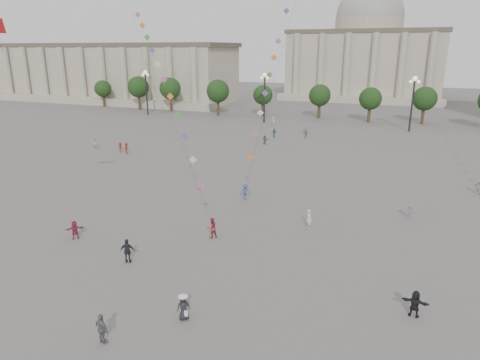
% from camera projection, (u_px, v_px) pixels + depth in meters
% --- Properties ---
extents(ground, '(360.00, 360.00, 0.00)m').
position_uv_depth(ground, '(144.00, 308.00, 26.98)').
color(ground, '#5E5A58').
rests_on(ground, ground).
extents(hall_west, '(84.00, 26.22, 17.20)m').
position_uv_depth(hall_west, '(106.00, 72.00, 134.06)').
color(hall_west, '#A79E8C').
rests_on(hall_west, ground).
extents(hall_central, '(48.30, 34.30, 35.50)m').
position_uv_depth(hall_central, '(366.00, 53.00, 137.86)').
color(hall_central, '#A79E8C').
rests_on(hall_central, ground).
extents(tree_row, '(137.12, 5.12, 8.00)m').
position_uv_depth(tree_row, '(340.00, 97.00, 94.85)').
color(tree_row, '#392C1C').
rests_on(tree_row, ground).
extents(lamp_post_far_west, '(2.00, 0.90, 10.65)m').
position_uv_depth(lamp_post_far_west, '(146.00, 84.00, 102.72)').
color(lamp_post_far_west, '#262628').
rests_on(lamp_post_far_west, ground).
extents(lamp_post_mid_west, '(2.00, 0.90, 10.65)m').
position_uv_depth(lamp_post_mid_west, '(265.00, 89.00, 92.34)').
color(lamp_post_mid_west, '#262628').
rests_on(lamp_post_mid_west, ground).
extents(lamp_post_mid_east, '(2.00, 0.90, 10.65)m').
position_uv_depth(lamp_post_mid_east, '(413.00, 94.00, 81.96)').
color(lamp_post_mid_east, '#262628').
rests_on(lamp_post_mid_east, ground).
extents(person_crowd_0, '(1.04, 0.95, 1.71)m').
position_uv_depth(person_crowd_0, '(274.00, 133.00, 78.26)').
color(person_crowd_0, '#365C7B').
rests_on(person_crowd_0, ground).
extents(person_crowd_1, '(1.04, 0.94, 1.74)m').
position_uv_depth(person_crowd_1, '(95.00, 143.00, 69.78)').
color(person_crowd_1, silver).
rests_on(person_crowd_1, ground).
extents(person_crowd_2, '(1.03, 1.16, 1.56)m').
position_uv_depth(person_crowd_2, '(120.00, 147.00, 67.34)').
color(person_crowd_2, maroon).
rests_on(person_crowd_2, ground).
extents(person_crowd_3, '(1.65, 0.69, 1.73)m').
position_uv_depth(person_crowd_3, '(415.00, 304.00, 25.93)').
color(person_crowd_3, black).
rests_on(person_crowd_3, ground).
extents(person_crowd_4, '(1.09, 1.59, 1.65)m').
position_uv_depth(person_crowd_4, '(306.00, 129.00, 82.01)').
color(person_crowd_4, silver).
rests_on(person_crowd_4, ground).
extents(person_crowd_6, '(1.07, 0.73, 1.53)m').
position_uv_depth(person_crowd_6, '(410.00, 211.00, 40.87)').
color(person_crowd_6, slate).
rests_on(person_crowd_6, ground).
extents(person_crowd_7, '(1.49, 1.35, 1.65)m').
position_uv_depth(person_crowd_7, '(480.00, 187.00, 47.84)').
color(person_crowd_7, silver).
rests_on(person_crowd_7, ground).
extents(person_crowd_10, '(0.77, 0.79, 1.83)m').
position_uv_depth(person_crowd_10, '(273.00, 120.00, 91.50)').
color(person_crowd_10, silver).
rests_on(person_crowd_10, ground).
extents(person_crowd_12, '(1.53, 1.10, 1.59)m').
position_uv_depth(person_crowd_12, '(265.00, 140.00, 72.84)').
color(person_crowd_12, slate).
rests_on(person_crowd_12, ground).
extents(person_crowd_13, '(0.79, 0.76, 1.83)m').
position_uv_depth(person_crowd_13, '(309.00, 219.00, 38.67)').
color(person_crowd_13, silver).
rests_on(person_crowd_13, ground).
extents(person_crowd_16, '(0.98, 0.46, 1.63)m').
position_uv_depth(person_crowd_16, '(306.00, 134.00, 77.46)').
color(person_crowd_16, slate).
rests_on(person_crowd_16, ground).
extents(person_crowd_17, '(0.88, 1.30, 1.86)m').
position_uv_depth(person_crowd_17, '(127.00, 148.00, 65.97)').
color(person_crowd_17, brown).
rests_on(person_crowd_17, ground).
extents(tourist_2, '(1.44, 1.41, 1.65)m').
position_uv_depth(tourist_2, '(75.00, 230.00, 36.58)').
color(tourist_2, '#9E2B45').
rests_on(tourist_2, ground).
extents(tourist_3, '(1.16, 0.74, 1.83)m').
position_uv_depth(tourist_3, '(102.00, 329.00, 23.53)').
color(tourist_3, '#5D5C60').
rests_on(tourist_3, ground).
extents(tourist_4, '(1.23, 0.84, 1.94)m').
position_uv_depth(tourist_4, '(128.00, 251.00, 32.44)').
color(tourist_4, '#232429').
rests_on(tourist_4, ground).
extents(kite_flyer_0, '(1.10, 1.12, 1.82)m').
position_uv_depth(kite_flyer_0, '(212.00, 228.00, 36.80)').
color(kite_flyer_0, maroon).
rests_on(kite_flyer_0, ground).
extents(kite_flyer_1, '(1.31, 1.11, 1.76)m').
position_uv_depth(kite_flyer_1, '(245.00, 192.00, 46.09)').
color(kite_flyer_1, '#36497A').
rests_on(kite_flyer_1, ground).
extents(hat_person, '(0.95, 0.90, 1.69)m').
position_uv_depth(hat_person, '(183.00, 307.00, 25.64)').
color(hat_person, black).
rests_on(hat_person, ground).
extents(kite_train_west, '(38.84, 38.85, 66.26)m').
position_uv_depth(kite_train_west, '(134.00, 10.00, 56.83)').
color(kite_train_west, '#3F3F3F').
rests_on(kite_train_west, ground).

